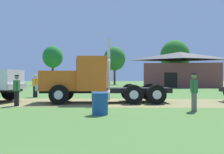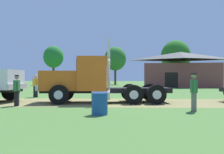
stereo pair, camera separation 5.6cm
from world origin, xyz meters
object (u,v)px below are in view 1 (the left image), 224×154
object	(u,v)px
visitor_standing_near	(17,89)
shed_building	(180,70)
visitor_far_side	(35,85)
truck_foreground_white	(89,81)
visitor_walking_mid	(194,91)
steel_barrel	(100,104)

from	to	relation	value
visitor_standing_near	shed_building	xyz separation A→B (m)	(14.08, 27.75, 1.75)
visitor_far_side	truck_foreground_white	bearing A→B (deg)	-41.06
visitor_walking_mid	visitor_far_side	bearing A→B (deg)	141.32
visitor_far_side	shed_building	world-z (taller)	shed_building
visitor_walking_mid	shed_building	bearing A→B (deg)	79.42
visitor_walking_mid	steel_barrel	xyz separation A→B (m)	(-3.99, -1.31, -0.47)
visitor_far_side	visitor_walking_mid	bearing A→B (deg)	-38.68
steel_barrel	visitor_far_side	bearing A→B (deg)	122.07
visitor_standing_near	steel_barrel	world-z (taller)	visitor_standing_near
visitor_walking_mid	steel_barrel	distance (m)	4.22
steel_barrel	visitor_standing_near	bearing A→B (deg)	146.51
visitor_standing_near	visitor_walking_mid	distance (m)	8.75
visitor_walking_mid	truck_foreground_white	bearing A→B (deg)	143.58
shed_building	steel_barrel	bearing A→B (deg)	-107.14
visitor_walking_mid	visitor_far_side	xyz separation A→B (m)	(-9.65, 7.73, 0.02)
steel_barrel	shed_building	world-z (taller)	shed_building
steel_barrel	shed_building	size ratio (longest dim) A/B	0.07
steel_barrel	visitor_walking_mid	bearing A→B (deg)	18.16
truck_foreground_white	steel_barrel	size ratio (longest dim) A/B	8.98
truck_foreground_white	visitor_walking_mid	world-z (taller)	truck_foreground_white
visitor_standing_near	steel_barrel	xyz separation A→B (m)	(4.59, -3.04, -0.44)
visitor_standing_near	visitor_walking_mid	size ratio (longest dim) A/B	0.97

